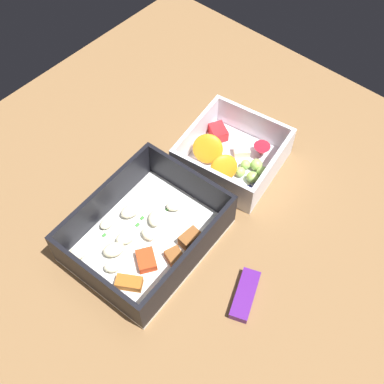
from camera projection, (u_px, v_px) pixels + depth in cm
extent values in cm
cube|color=brown|center=(191.00, 214.00, 70.55)|extent=(80.00, 80.00, 2.00)
cube|color=white|center=(148.00, 239.00, 66.60)|extent=(21.04, 17.09, 0.60)
cube|color=black|center=(190.00, 182.00, 68.40)|extent=(1.59, 15.88, 5.78)
cube|color=black|center=(95.00, 281.00, 59.56)|extent=(1.59, 15.88, 5.78)
cube|color=black|center=(191.00, 259.00, 61.32)|extent=(18.89, 1.78, 5.78)
cube|color=black|center=(105.00, 199.00, 66.64)|extent=(18.89, 1.78, 5.78)
ellipsoid|color=beige|center=(148.00, 234.00, 65.83)|extent=(1.82, 2.42, 1.14)
ellipsoid|color=beige|center=(107.00, 223.00, 66.88)|extent=(2.45, 1.83, 1.15)
ellipsoid|color=beige|center=(114.00, 250.00, 64.19)|extent=(3.61, 3.35, 1.48)
ellipsoid|color=beige|center=(112.00, 267.00, 62.99)|extent=(2.48, 2.63, 1.08)
ellipsoid|color=beige|center=(126.00, 238.00, 65.34)|extent=(3.29, 2.94, 1.36)
ellipsoid|color=beige|center=(155.00, 218.00, 67.17)|extent=(3.28, 3.13, 1.35)
ellipsoid|color=beige|center=(130.00, 211.00, 67.79)|extent=(3.31, 2.83, 1.40)
ellipsoid|color=beige|center=(77.00, 253.00, 63.94)|extent=(3.32, 2.88, 1.39)
ellipsoid|color=beige|center=(173.00, 206.00, 68.54)|extent=(2.44, 2.58, 1.06)
cube|color=red|center=(146.00, 260.00, 63.69)|extent=(3.70, 3.91, 1.33)
cube|color=brown|center=(190.00, 238.00, 65.38)|extent=(3.10, 2.00, 1.75)
cube|color=brown|center=(175.00, 257.00, 64.00)|extent=(2.79, 3.02, 1.26)
cube|color=#AD5B1E|center=(129.00, 283.00, 61.80)|extent=(3.34, 3.87, 1.34)
cube|color=#387A33|center=(167.00, 209.00, 69.04)|extent=(0.60, 0.40, 0.20)
cube|color=#387A33|center=(113.00, 253.00, 64.98)|extent=(0.60, 0.40, 0.20)
cube|color=#387A33|center=(142.00, 218.00, 68.16)|extent=(0.60, 0.40, 0.20)
cube|color=#387A33|center=(104.00, 235.00, 66.54)|extent=(0.60, 0.40, 0.20)
cube|color=#387A33|center=(137.00, 225.00, 67.51)|extent=(0.60, 0.40, 0.20)
cube|color=white|center=(232.00, 162.00, 74.55)|extent=(15.83, 15.90, 0.60)
cube|color=white|center=(253.00, 123.00, 75.49)|extent=(2.71, 13.88, 4.94)
cube|color=white|center=(210.00, 180.00, 69.07)|extent=(2.71, 13.88, 4.94)
cube|color=white|center=(272.00, 169.00, 70.24)|extent=(12.61, 2.52, 4.94)
cube|color=white|center=(196.00, 133.00, 74.32)|extent=(12.61, 2.52, 4.94)
ellipsoid|color=orange|center=(208.00, 149.00, 72.52)|extent=(5.66, 5.97, 4.68)
ellipsoid|color=orange|center=(222.00, 167.00, 70.67)|extent=(5.38, 5.03, 4.43)
cube|color=red|center=(218.00, 132.00, 76.47)|extent=(3.55, 3.87, 1.88)
cube|color=#F4EACC|center=(242.00, 151.00, 74.45)|extent=(2.99, 2.96, 1.44)
sphere|color=#9ECC60|center=(252.00, 177.00, 71.31)|extent=(1.83, 1.83, 1.83)
sphere|color=#9ECC60|center=(256.00, 165.00, 72.70)|extent=(1.86, 1.86, 1.86)
sphere|color=#9ECC60|center=(240.00, 172.00, 72.09)|extent=(1.56, 1.56, 1.56)
sphere|color=#9ECC60|center=(246.00, 164.00, 72.90)|extent=(1.55, 1.55, 1.55)
sphere|color=#9ECC60|center=(262.00, 172.00, 71.80)|extent=(1.91, 1.91, 1.91)
cone|color=red|center=(261.00, 151.00, 74.14)|extent=(2.61, 2.61, 2.09)
sphere|color=navy|center=(255.00, 186.00, 70.98)|extent=(0.91, 0.91, 0.91)
sphere|color=navy|center=(240.00, 194.00, 70.03)|extent=(1.06, 1.06, 1.06)
sphere|color=navy|center=(248.00, 197.00, 69.72)|extent=(1.07, 1.07, 1.07)
sphere|color=navy|center=(236.00, 184.00, 71.08)|extent=(1.10, 1.10, 1.10)
sphere|color=navy|center=(249.00, 188.00, 70.65)|extent=(1.06, 1.06, 1.06)
sphere|color=navy|center=(235.00, 189.00, 70.46)|extent=(1.18, 1.18, 1.18)
cube|color=#51197A|center=(245.00, 295.00, 61.57)|extent=(7.39, 4.81, 1.20)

